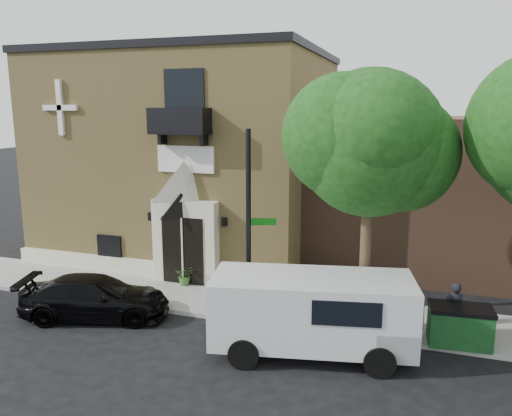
{
  "coord_description": "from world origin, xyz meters",
  "views": [
    {
      "loc": [
        7.33,
        -14.04,
        6.81
      ],
      "look_at": [
        2.09,
        2.0,
        3.4
      ],
      "focal_mm": 35.0,
      "sensor_mm": 36.0,
      "label": 1
    }
  ],
  "objects_px": {
    "black_sedan": "(95,297)",
    "street_sign": "(249,224)",
    "cargo_van": "(319,312)",
    "dumpster": "(460,325)",
    "fire_hydrant": "(306,314)",
    "pedestrian_near": "(454,309)"
  },
  "relations": [
    {
      "from": "black_sedan",
      "to": "street_sign",
      "type": "height_order",
      "value": "street_sign"
    },
    {
      "from": "black_sedan",
      "to": "street_sign",
      "type": "relative_size",
      "value": 0.79
    },
    {
      "from": "cargo_van",
      "to": "street_sign",
      "type": "relative_size",
      "value": 0.97
    },
    {
      "from": "street_sign",
      "to": "dumpster",
      "type": "bearing_deg",
      "value": -20.19
    },
    {
      "from": "cargo_van",
      "to": "fire_hydrant",
      "type": "height_order",
      "value": "cargo_van"
    },
    {
      "from": "fire_hydrant",
      "to": "pedestrian_near",
      "type": "distance_m",
      "value": 4.38
    },
    {
      "from": "street_sign",
      "to": "fire_hydrant",
      "type": "distance_m",
      "value": 3.31
    },
    {
      "from": "cargo_van",
      "to": "pedestrian_near",
      "type": "bearing_deg",
      "value": 19.72
    },
    {
      "from": "cargo_van",
      "to": "dumpster",
      "type": "distance_m",
      "value": 4.1
    },
    {
      "from": "street_sign",
      "to": "black_sedan",
      "type": "bearing_deg",
      "value": 178.47
    },
    {
      "from": "dumpster",
      "to": "pedestrian_near",
      "type": "distance_m",
      "value": 0.68
    },
    {
      "from": "street_sign",
      "to": "pedestrian_near",
      "type": "height_order",
      "value": "street_sign"
    },
    {
      "from": "street_sign",
      "to": "fire_hydrant",
      "type": "relative_size",
      "value": 7.76
    },
    {
      "from": "black_sedan",
      "to": "dumpster",
      "type": "bearing_deg",
      "value": -100.07
    },
    {
      "from": "black_sedan",
      "to": "cargo_van",
      "type": "height_order",
      "value": "cargo_van"
    },
    {
      "from": "cargo_van",
      "to": "pedestrian_near",
      "type": "height_order",
      "value": "cargo_van"
    },
    {
      "from": "black_sedan",
      "to": "street_sign",
      "type": "distance_m",
      "value": 5.64
    },
    {
      "from": "black_sedan",
      "to": "dumpster",
      "type": "xyz_separation_m",
      "value": [
        11.22,
        1.35,
        0.03
      ]
    },
    {
      "from": "pedestrian_near",
      "to": "street_sign",
      "type": "bearing_deg",
      "value": -16.2
    },
    {
      "from": "fire_hydrant",
      "to": "dumpster",
      "type": "distance_m",
      "value": 4.44
    },
    {
      "from": "cargo_van",
      "to": "fire_hydrant",
      "type": "xyz_separation_m",
      "value": [
        -0.67,
        1.39,
        -0.73
      ]
    },
    {
      "from": "fire_hydrant",
      "to": "dumpster",
      "type": "height_order",
      "value": "dumpster"
    }
  ]
}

